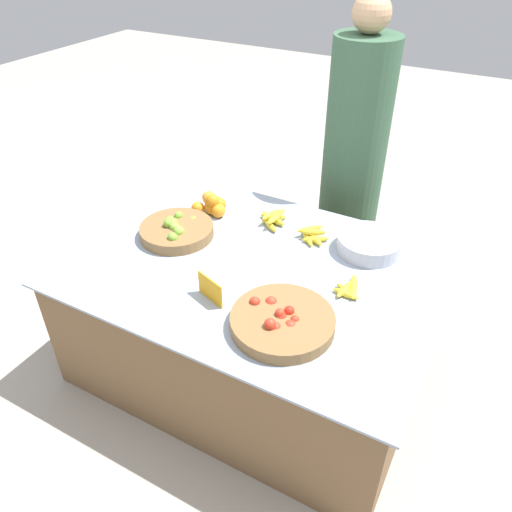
{
  "coord_description": "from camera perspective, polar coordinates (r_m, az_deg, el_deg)",
  "views": [
    {
      "loc": [
        0.86,
        -1.57,
        1.95
      ],
      "look_at": [
        0.0,
        0.0,
        0.67
      ],
      "focal_mm": 35.0,
      "sensor_mm": 36.0,
      "label": 1
    }
  ],
  "objects": [
    {
      "name": "price_sign",
      "position": [
        2.02,
        -5.27,
        -3.81
      ],
      "size": [
        0.14,
        0.05,
        0.11
      ],
      "rotation": [
        0.0,
        0.0,
        -0.33
      ],
      "color": "orange",
      "rests_on": "market_table"
    },
    {
      "name": "banana_bunch_middle_right",
      "position": [
        2.51,
        1.89,
        4.31
      ],
      "size": [
        0.17,
        0.18,
        0.06
      ],
      "color": "yellow",
      "rests_on": "market_table"
    },
    {
      "name": "orange_pile",
      "position": [
        2.59,
        -5.04,
        5.79
      ],
      "size": [
        0.18,
        0.15,
        0.12
      ],
      "color": "orange",
      "rests_on": "market_table"
    },
    {
      "name": "market_table",
      "position": [
        2.43,
        -0.0,
        -6.92
      ],
      "size": [
        1.63,
        1.19,
        0.62
      ],
      "color": "brown",
      "rests_on": "ground_plane"
    },
    {
      "name": "metal_bowl",
      "position": [
        2.36,
        12.78,
        1.36
      ],
      "size": [
        0.29,
        0.29,
        0.07
      ],
      "color": "#B7B7BF",
      "rests_on": "market_table"
    },
    {
      "name": "ground_plane",
      "position": [
        2.65,
        -0.0,
        -11.89
      ],
      "size": [
        12.0,
        12.0,
        0.0
      ],
      "primitive_type": "plane",
      "color": "#ADA599"
    },
    {
      "name": "vendor_person",
      "position": [
        2.9,
        11.03,
        10.27
      ],
      "size": [
        0.34,
        0.34,
        1.61
      ],
      "color": "#385B42",
      "rests_on": "ground_plane"
    },
    {
      "name": "lime_bowl",
      "position": [
        2.44,
        -9.05,
        2.96
      ],
      "size": [
        0.36,
        0.36,
        0.09
      ],
      "color": "olive",
      "rests_on": "market_table"
    },
    {
      "name": "banana_bunch_front_left",
      "position": [
        2.4,
        6.43,
        2.38
      ],
      "size": [
        0.17,
        0.17,
        0.06
      ],
      "color": "yellow",
      "rests_on": "market_table"
    },
    {
      "name": "banana_bunch_front_right",
      "position": [
        2.11,
        10.55,
        -3.76
      ],
      "size": [
        0.12,
        0.18,
        0.03
      ],
      "color": "yellow",
      "rests_on": "market_table"
    },
    {
      "name": "tomato_basket",
      "position": [
        1.91,
        2.98,
        -7.44
      ],
      "size": [
        0.4,
        0.4,
        0.09
      ],
      "color": "olive",
      "rests_on": "market_table"
    }
  ]
}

